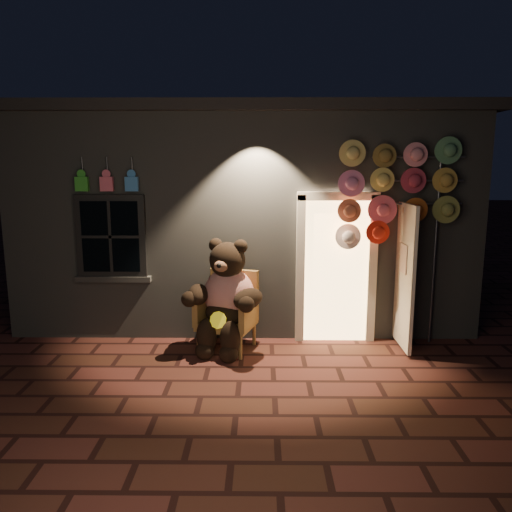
{
  "coord_description": "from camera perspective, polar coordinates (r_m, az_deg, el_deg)",
  "views": [
    {
      "loc": [
        0.26,
        -5.63,
        2.59
      ],
      "look_at": [
        0.19,
        1.0,
        1.35
      ],
      "focal_mm": 35.0,
      "sensor_mm": 36.0,
      "label": 1
    }
  ],
  "objects": [
    {
      "name": "teddy_bear",
      "position": [
        6.89,
        -3.42,
        -4.74
      ],
      "size": [
        1.11,
        1.02,
        1.6
      ],
      "rotation": [
        0.0,
        0.0,
        -0.31
      ],
      "color": "red",
      "rests_on": "ground"
    },
    {
      "name": "ground",
      "position": [
        6.2,
        -1.93,
        -14.09
      ],
      "size": [
        60.0,
        60.0,
        0.0
      ],
      "primitive_type": "plane",
      "color": "#552620",
      "rests_on": "ground"
    },
    {
      "name": "shop_building",
      "position": [
        9.66,
        -0.95,
        5.52
      ],
      "size": [
        7.3,
        5.95,
        3.51
      ],
      "color": "slate",
      "rests_on": "ground"
    },
    {
      "name": "wicker_armchair",
      "position": [
        7.08,
        -3.1,
        -6.21
      ],
      "size": [
        0.91,
        0.87,
        1.09
      ],
      "rotation": [
        0.0,
        0.0,
        -0.31
      ],
      "color": "olive",
      "rests_on": "ground"
    },
    {
      "name": "hat_rack",
      "position": [
        7.16,
        15.62,
        7.28
      ],
      "size": [
        1.74,
        0.22,
        2.91
      ],
      "color": "#59595E",
      "rests_on": "ground"
    }
  ]
}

